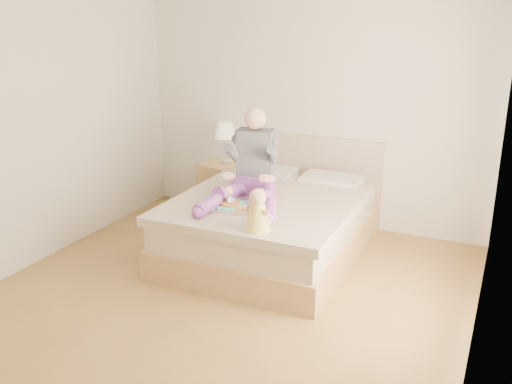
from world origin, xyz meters
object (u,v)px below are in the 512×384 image
at_px(bed, 274,221).
at_px(adult, 251,171).
at_px(tray, 240,204).
at_px(baby, 258,213).
at_px(nightstand, 223,188).

bearing_deg(bed, adult, -134.47).
xyz_separation_m(tray, baby, (0.38, -0.43, 0.11)).
bearing_deg(tray, adult, 80.13).
height_order(adult, tray, adult).
bearing_deg(bed, baby, -74.82).
xyz_separation_m(nightstand, baby, (1.25, -1.73, 0.45)).
relative_size(bed, adult, 1.93).
relative_size(bed, tray, 3.71).
relative_size(bed, nightstand, 3.57).
bearing_deg(baby, bed, 109.71).
height_order(bed, baby, bed).
bearing_deg(baby, nightstand, 130.44).
bearing_deg(baby, tray, 135.83).
distance_m(nightstand, baby, 2.18).
xyz_separation_m(bed, tray, (-0.12, -0.51, 0.33)).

